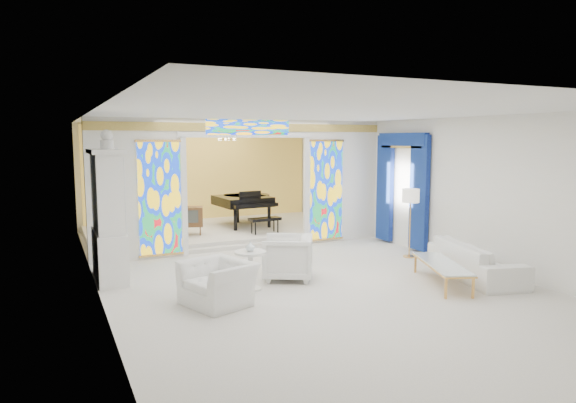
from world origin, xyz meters
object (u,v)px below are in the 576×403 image
grand_piano (245,201)px  coffee_table (442,265)px  armchair_left (218,283)px  sofa (476,260)px  tv_console (191,217)px  armchair_right (288,257)px  china_cabinet (108,216)px

grand_piano → coffee_table: bearing=-83.2°
armchair_left → sofa: 4.84m
grand_piano → tv_console: 1.96m
armchair_right → grand_piano: (1.04, 4.98, 0.45)m
china_cabinet → grand_piano: size_ratio=1.06×
armchair_left → tv_console: tv_console is taller
armchair_right → sofa: bearing=96.0°
china_cabinet → tv_console: (2.22, 2.79, -0.54)m
sofa → tv_console: tv_console is taller
armchair_right → tv_console: size_ratio=1.28×
sofa → armchair_right: bearing=82.3°
armchair_left → sofa: bearing=64.3°
coffee_table → armchair_right: bearing=147.3°
grand_piano → tv_console: bearing=-159.2°
armchair_left → coffee_table: size_ratio=0.56×
coffee_table → grand_piano: grand_piano is taller
armchair_right → coffee_table: size_ratio=0.49×
china_cabinet → coffee_table: china_cabinet is taller
china_cabinet → armchair_right: 3.34m
sofa → coffee_table: sofa is taller
armchair_left → coffee_table: 3.96m
armchair_left → armchair_right: 1.80m
armchair_right → tv_console: tv_console is taller
china_cabinet → sofa: 6.80m
armchair_right → coffee_table: 2.75m
armchair_left → coffee_table: (3.90, -0.64, 0.02)m
armchair_right → tv_console: bearing=-141.0°
sofa → grand_piano: 6.74m
coffee_table → tv_console: bearing=118.3°
armchair_left → armchair_right: bearing=98.6°
china_cabinet → tv_console: bearing=51.5°
armchair_left → tv_console: size_ratio=1.47×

